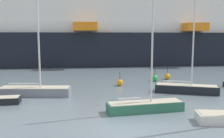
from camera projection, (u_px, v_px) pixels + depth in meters
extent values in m
plane|color=slate|center=(121.00, 130.00, 14.56)|extent=(600.00, 600.00, 0.00)
cube|color=gray|center=(35.00, 92.00, 22.99)|extent=(6.59, 1.98, 0.78)
cube|color=beige|center=(35.00, 87.00, 22.93)|extent=(6.33, 1.84, 0.04)
cylinder|color=silver|center=(39.00, 39.00, 22.35)|extent=(0.16, 0.16, 8.93)
cylinder|color=silver|center=(24.00, 84.00, 22.90)|extent=(2.93, 0.30, 0.13)
cube|color=black|center=(186.00, 89.00, 24.08)|extent=(6.04, 3.08, 0.77)
cube|color=beige|center=(186.00, 85.00, 24.03)|extent=(5.79, 2.90, 0.04)
cylinder|color=silver|center=(193.00, 39.00, 23.34)|extent=(0.14, 0.14, 8.81)
cylinder|color=silver|center=(177.00, 81.00, 24.20)|extent=(2.57, 0.90, 0.11)
cube|color=#2D6B51|center=(145.00, 107.00, 18.19)|extent=(5.76, 2.29, 0.69)
cube|color=beige|center=(145.00, 102.00, 18.14)|extent=(5.52, 2.14, 0.04)
cylinder|color=silver|center=(152.00, 38.00, 17.63)|extent=(0.13, 0.13, 9.35)
cylinder|color=silver|center=(135.00, 98.00, 17.92)|extent=(2.51, 0.53, 0.11)
sphere|color=orange|center=(120.00, 83.00, 27.62)|extent=(0.72, 0.72, 0.72)
cylinder|color=black|center=(120.00, 76.00, 27.52)|extent=(0.06, 0.06, 0.83)
sphere|color=orange|center=(167.00, 76.00, 31.66)|extent=(0.77, 0.77, 0.77)
cylinder|color=black|center=(168.00, 70.00, 31.56)|extent=(0.06, 0.06, 0.82)
sphere|color=green|center=(155.00, 78.00, 30.35)|extent=(0.76, 0.76, 0.76)
cylinder|color=black|center=(155.00, 72.00, 30.24)|extent=(0.06, 0.06, 0.79)
cube|color=black|center=(132.00, 48.00, 51.73)|extent=(112.06, 22.63, 6.12)
cube|color=white|center=(132.00, 28.00, 51.19)|extent=(103.05, 20.20, 2.00)
cube|color=white|center=(132.00, 18.00, 50.93)|extent=(96.87, 18.98, 2.00)
cube|color=white|center=(132.00, 8.00, 50.67)|extent=(90.69, 17.77, 2.00)
cube|color=orange|center=(85.00, 26.00, 42.09)|extent=(4.20, 3.36, 1.40)
cube|color=orange|center=(195.00, 27.00, 44.33)|extent=(4.20, 3.36, 1.40)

